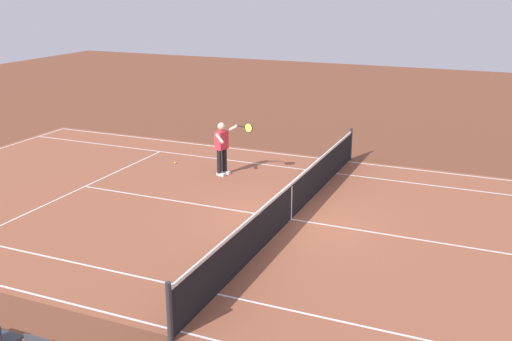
% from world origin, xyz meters
% --- Properties ---
extents(ground_plane, '(60.00, 60.00, 0.00)m').
position_xyz_m(ground_plane, '(0.00, 0.00, 0.00)').
color(ground_plane, brown).
extents(court_slab, '(24.20, 11.40, 0.00)m').
position_xyz_m(court_slab, '(0.00, 0.00, 0.00)').
color(court_slab, '#935138').
rests_on(court_slab, ground_plane).
extents(court_line_markings, '(23.85, 11.05, 0.01)m').
position_xyz_m(court_line_markings, '(0.00, 0.00, 0.00)').
color(court_line_markings, white).
rests_on(court_line_markings, ground_plane).
extents(tennis_net, '(0.10, 11.70, 1.08)m').
position_xyz_m(tennis_net, '(0.00, 0.00, 0.49)').
color(tennis_net, '#2D2D33').
rests_on(tennis_net, ground_plane).
extents(tennis_player_near, '(1.16, 0.75, 1.70)m').
position_xyz_m(tennis_player_near, '(3.19, -2.62, 0.93)').
color(tennis_player_near, black).
rests_on(tennis_player_near, ground_plane).
extents(tennis_ball, '(0.07, 0.07, 0.07)m').
position_xyz_m(tennis_ball, '(5.16, -3.05, 0.03)').
color(tennis_ball, '#CCE01E').
rests_on(tennis_ball, ground_plane).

